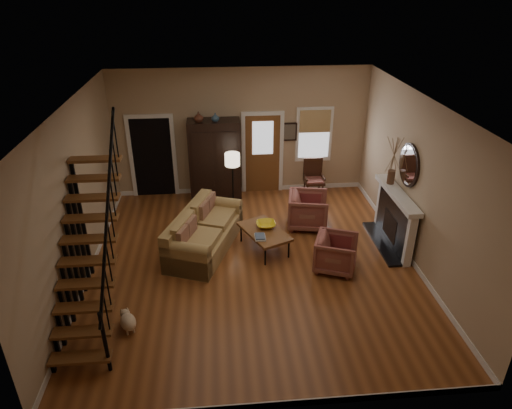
{
  "coord_description": "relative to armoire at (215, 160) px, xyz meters",
  "views": [
    {
      "loc": [
        -0.64,
        -7.75,
        5.33
      ],
      "look_at": [
        0.1,
        0.4,
        1.15
      ],
      "focal_mm": 32.0,
      "sensor_mm": 36.0,
      "label": 1
    }
  ],
  "objects": [
    {
      "name": "room",
      "position": [
        0.29,
        -1.39,
        0.46
      ],
      "size": [
        7.0,
        7.33,
        3.3
      ],
      "color": "brown",
      "rests_on": "ground"
    },
    {
      "name": "armchair_left",
      "position": [
        2.33,
        -3.47,
        -0.69
      ],
      "size": [
        1.03,
        1.01,
        0.73
      ],
      "primitive_type": "imported",
      "rotation": [
        0.0,
        0.0,
        1.2
      ],
      "color": "maroon",
      "rests_on": "ground"
    },
    {
      "name": "armchair_right",
      "position": [
        2.1,
        -1.71,
        -0.64
      ],
      "size": [
        1.06,
        1.04,
        0.82
      ],
      "primitive_type": "imported",
      "rotation": [
        0.0,
        0.0,
        1.38
      ],
      "color": "maroon",
      "rests_on": "ground"
    },
    {
      "name": "bowl",
      "position": [
        1.04,
        -2.48,
        -0.53
      ],
      "size": [
        0.41,
        0.41,
        0.1
      ],
      "primitive_type": "imported",
      "color": "yellow",
      "rests_on": "coffee_table"
    },
    {
      "name": "books",
      "position": [
        0.87,
        -2.93,
        -0.56
      ],
      "size": [
        0.22,
        0.3,
        0.06
      ],
      "primitive_type": null,
      "color": "beige",
      "rests_on": "coffee_table"
    },
    {
      "name": "staircase",
      "position": [
        -2.08,
        -4.45,
        0.55
      ],
      "size": [
        0.94,
        2.8,
        3.2
      ],
      "primitive_type": null,
      "color": "brown",
      "rests_on": "ground"
    },
    {
      "name": "coffee_table",
      "position": [
        0.99,
        -2.63,
        -0.82
      ],
      "size": [
        1.14,
        1.4,
        0.46
      ],
      "primitive_type": null,
      "rotation": [
        0.0,
        0.0,
        0.42
      ],
      "color": "brown",
      "rests_on": "ground"
    },
    {
      "name": "side_chair",
      "position": [
        2.55,
        -0.2,
        -0.54
      ],
      "size": [
        0.54,
        0.54,
        1.02
      ],
      "primitive_type": null,
      "color": "#381E12",
      "rests_on": "ground"
    },
    {
      "name": "dog",
      "position": [
        -1.52,
        -4.91,
        -0.9
      ],
      "size": [
        0.4,
        0.49,
        0.31
      ],
      "primitive_type": null,
      "rotation": [
        0.0,
        0.0,
        0.4
      ],
      "color": "beige",
      "rests_on": "ground"
    },
    {
      "name": "fireplace",
      "position": [
        3.83,
        -2.65,
        -0.31
      ],
      "size": [
        0.33,
        1.95,
        2.3
      ],
      "color": "black",
      "rests_on": "ground"
    },
    {
      "name": "armoire",
      "position": [
        0.0,
        0.0,
        0.0
      ],
      "size": [
        1.3,
        0.6,
        2.1
      ],
      "primitive_type": null,
      "color": "black",
      "rests_on": "ground"
    },
    {
      "name": "vase_a",
      "position": [
        -0.35,
        -0.1,
        1.17
      ],
      "size": [
        0.24,
        0.24,
        0.25
      ],
      "primitive_type": "imported",
      "color": "#4C2619",
      "rests_on": "armoire"
    },
    {
      "name": "floor_lamp",
      "position": [
        0.41,
        -0.88,
        -0.27
      ],
      "size": [
        0.39,
        0.39,
        1.55
      ],
      "primitive_type": null,
      "rotation": [
        0.0,
        0.0,
        0.11
      ],
      "color": "black",
      "rests_on": "ground"
    },
    {
      "name": "sofa",
      "position": [
        -0.27,
        -2.49,
        -0.62
      ],
      "size": [
        1.72,
        2.49,
        0.85
      ],
      "primitive_type": null,
      "rotation": [
        0.0,
        0.0,
        -0.36
      ],
      "color": "#A9864D",
      "rests_on": "ground"
    },
    {
      "name": "vase_b",
      "position": [
        0.05,
        -0.1,
        1.16
      ],
      "size": [
        0.2,
        0.2,
        0.21
      ],
      "primitive_type": "imported",
      "color": "#334C60",
      "rests_on": "armoire"
    }
  ]
}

